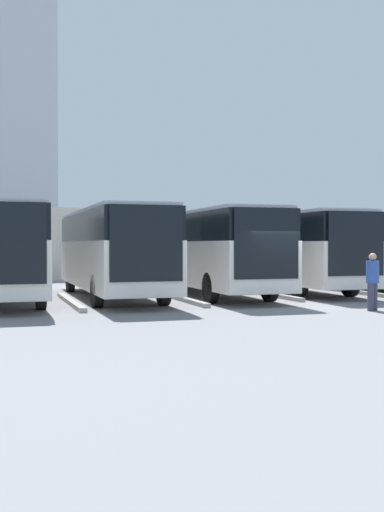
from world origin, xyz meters
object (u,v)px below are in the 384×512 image
(bus_1, at_px, (284,249))
(bus_3, at_px, (111,249))
(bus_4, at_px, (2,250))
(pedestrian, at_px, (373,280))
(bus_0, at_px, (354,249))
(bus_2, at_px, (207,249))

(bus_1, xyz_separation_m, bus_3, (8.09, 0.35, 0.00))
(bus_4, bearing_deg, bus_3, -178.02)
(pedestrian, bearing_deg, bus_4, -60.48)
(bus_0, bearing_deg, bus_1, 9.71)
(bus_0, xyz_separation_m, bus_2, (8.09, 0.76, 0.00))
(bus_4, bearing_deg, bus_2, -177.00)
(bus_0, bearing_deg, pedestrian, 61.21)
(bus_3, bearing_deg, bus_4, 1.98)
(bus_2, distance_m, bus_3, 4.05)
(bus_3, bearing_deg, pedestrian, 133.64)
(bus_3, relative_size, bus_4, 1.00)
(bus_0, height_order, pedestrian, bus_0)
(bus_3, relative_size, pedestrian, 6.69)
(bus_0, relative_size, bus_1, 1.00)
(bus_1, distance_m, bus_4, 12.13)
(bus_3, xyz_separation_m, bus_4, (4.04, -0.35, 0.00))
(bus_4, relative_size, pedestrian, 6.69)
(bus_1, relative_size, bus_4, 1.00)
(bus_2, height_order, pedestrian, bus_2)
(bus_3, bearing_deg, bus_1, -170.57)
(bus_0, bearing_deg, bus_3, 9.52)
(bus_2, xyz_separation_m, bus_4, (8.09, -0.55, 0.00))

